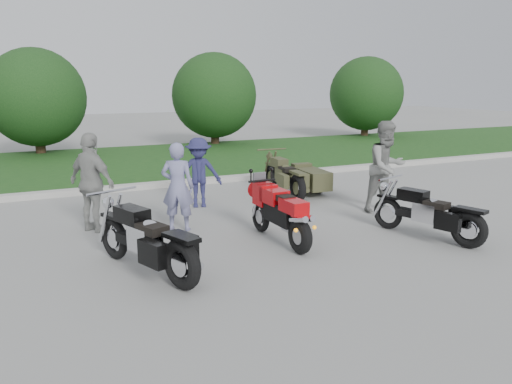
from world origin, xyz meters
name	(u,v)px	position (x,y,z in m)	size (l,w,h in m)	color
ground	(279,253)	(0.00, 0.00, 0.00)	(80.00, 80.00, 0.00)	#969691
curb	(175,183)	(0.00, 6.00, 0.07)	(60.00, 0.30, 0.15)	#B4B1A9
grass_strip	(141,162)	(0.00, 10.15, 0.07)	(60.00, 8.00, 0.14)	#325F20
tree_mid_left	(36,98)	(-3.00, 13.50, 2.19)	(3.60, 3.60, 4.00)	#3F2B1C
tree_mid_right	(214,96)	(4.00, 13.50, 2.19)	(3.60, 3.60, 4.00)	#3F2B1C
tree_far_right	(366,94)	(12.00, 13.50, 2.19)	(3.60, 3.60, 4.00)	#3F2B1C
sportbike_red	(280,212)	(0.28, 0.49, 0.55)	(0.35, 1.98, 0.94)	black
cruiser_left	(149,243)	(-2.12, -0.02, 0.48)	(1.04, 2.32, 0.93)	black
cruiser_right	(431,215)	(2.80, -0.46, 0.43)	(0.84, 2.13, 0.84)	black
cruiser_sidecar	(300,178)	(2.53, 3.65, 0.41)	(1.22, 2.30, 0.88)	black
person_stripe	(178,187)	(-1.09, 1.98, 0.83)	(0.61, 0.40, 1.67)	#7B7CA7
person_grey	(387,167)	(3.36, 1.46, 0.97)	(0.95, 0.74, 1.95)	gray
person_denim	(199,173)	(-0.14, 3.54, 0.78)	(1.00, 0.58, 1.55)	navy
person_back	(92,183)	(-2.53, 2.59, 0.93)	(1.09, 0.45, 1.85)	#979893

